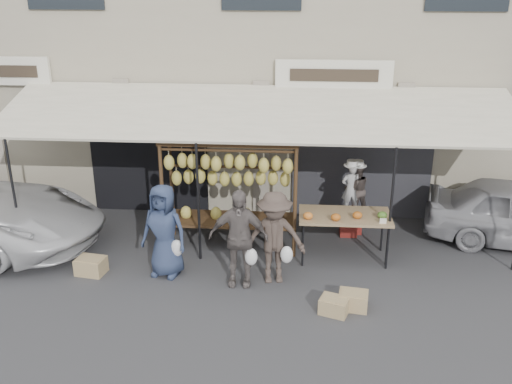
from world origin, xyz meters
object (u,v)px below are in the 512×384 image
(produce_table, at_px, (345,217))
(customer_right, at_px, (274,238))
(customer_left, at_px, (164,231))
(vendor_right, at_px, (357,189))
(crate_near_b, at_px, (353,300))
(vendor_left, at_px, (351,189))
(customer_mid, at_px, (238,238))
(crate_far, at_px, (91,266))
(banana_rack, at_px, (230,172))
(crate_near_a, at_px, (334,306))

(produce_table, distance_m, customer_right, 1.58)
(produce_table, relative_size, customer_left, 0.99)
(vendor_right, relative_size, customer_left, 0.64)
(crate_near_b, bearing_deg, vendor_left, 87.33)
(customer_mid, relative_size, crate_far, 3.51)
(produce_table, distance_m, crate_near_b, 1.86)
(customer_right, xyz_separation_m, crate_near_b, (1.33, -0.78, -0.70))
(vendor_left, distance_m, vendor_right, 0.19)
(customer_left, relative_size, customer_right, 1.02)
(crate_near_b, bearing_deg, crate_far, 170.21)
(banana_rack, xyz_separation_m, vendor_left, (2.37, 0.72, -0.56))
(vendor_right, height_order, crate_far, vendor_right)
(banana_rack, xyz_separation_m, crate_far, (-2.41, -1.28, -1.42))
(crate_near_b, bearing_deg, produce_table, 91.73)
(customer_right, bearing_deg, crate_near_b, -38.57)
(vendor_left, xyz_separation_m, customer_left, (-3.41, -1.91, -0.16))
(banana_rack, distance_m, crate_near_b, 3.38)
(vendor_left, height_order, customer_mid, customer_mid)
(crate_near_a, height_order, crate_far, crate_far)
(vendor_left, bearing_deg, crate_far, 10.91)
(banana_rack, distance_m, vendor_right, 2.71)
(vendor_left, bearing_deg, customer_left, 17.46)
(crate_near_b, relative_size, crate_far, 0.93)
(vendor_right, height_order, crate_near_a, vendor_right)
(vendor_left, relative_size, crate_near_b, 2.29)
(banana_rack, xyz_separation_m, customer_right, (0.91, -1.30, -0.74))
(produce_table, bearing_deg, crate_near_a, -97.97)
(customer_left, bearing_deg, vendor_right, 43.30)
(vendor_left, xyz_separation_m, vendor_right, (0.13, 0.12, -0.05))
(customer_right, bearing_deg, customer_left, 168.79)
(customer_mid, bearing_deg, vendor_left, 46.76)
(customer_left, xyz_separation_m, crate_far, (-1.37, -0.09, -0.71))
(produce_table, relative_size, vendor_left, 1.59)
(crate_near_b, bearing_deg, crate_near_a, -151.45)
(customer_right, bearing_deg, banana_rack, 116.87)
(banana_rack, bearing_deg, crate_near_b, -42.99)
(customer_right, bearing_deg, crate_near_a, -51.38)
(crate_near_a, distance_m, crate_near_b, 0.36)
(banana_rack, relative_size, customer_mid, 1.48)
(vendor_left, height_order, crate_far, vendor_left)
(vendor_right, distance_m, customer_right, 2.67)
(customer_right, bearing_deg, vendor_right, 45.37)
(produce_table, height_order, vendor_left, vendor_left)
(customer_right, distance_m, crate_far, 3.39)
(vendor_right, relative_size, customer_right, 0.65)
(banana_rack, height_order, vendor_right, banana_rack)
(banana_rack, relative_size, customer_left, 1.52)
(produce_table, bearing_deg, banana_rack, 170.37)
(banana_rack, xyz_separation_m, crate_near_a, (1.92, -2.26, -1.44))
(customer_left, bearing_deg, customer_mid, 3.60)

